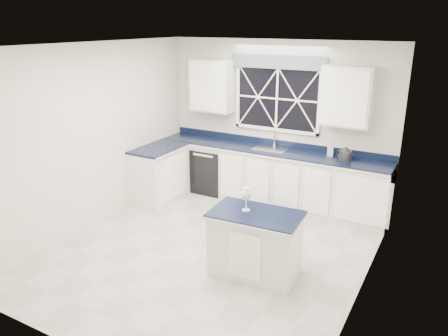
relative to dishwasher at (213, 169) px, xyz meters
The scene contains 13 objects.
ground 2.28m from the dishwasher, 60.57° to the right, with size 4.50×4.50×0.00m, color #A9A9A4.
back_wall 1.48m from the dishwasher, 15.26° to the left, with size 4.00×0.10×2.70m, color silver.
base_cabinets 0.79m from the dishwasher, 12.13° to the right, with size 3.99×1.60×0.90m.
countertop 1.21m from the dishwasher, ahead, with size 3.98×0.64×0.04m, color black.
dishwasher is the anchor object (origin of this frame).
window 1.81m from the dishwasher, 12.95° to the left, with size 1.65×0.09×1.26m.
upper_cabinets 1.86m from the dishwasher, ahead, with size 3.10×0.34×0.90m.
faucet 1.31m from the dishwasher, 10.02° to the left, with size 0.05×0.20×0.30m.
island 2.86m from the dishwasher, 49.18° to the right, with size 1.12×0.72×0.81m.
rug 1.56m from the dishwasher, 23.48° to the right, with size 1.30×0.94×0.02m.
kettle 2.44m from the dishwasher, ahead, with size 0.30×0.25×0.22m.
wine_glass 2.82m from the dishwasher, 51.18° to the right, with size 0.12×0.12×0.29m.
soap_bottle 2.19m from the dishwasher, ahead, with size 0.09×0.09×0.20m, color silver.
Camera 1 is at (2.74, -4.54, 2.97)m, focal length 35.00 mm.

